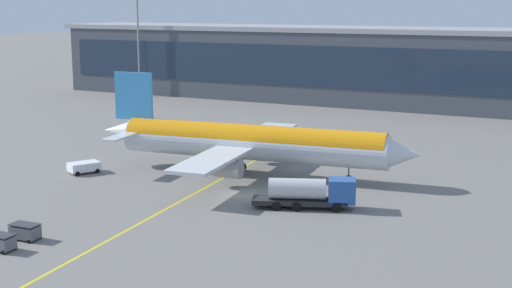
{
  "coord_description": "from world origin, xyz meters",
  "views": [
    {
      "loc": [
        36.28,
        -68.4,
        21.22
      ],
      "look_at": [
        -1.53,
        7.0,
        4.5
      ],
      "focal_mm": 49.7,
      "sensor_mm": 36.0,
      "label": 1
    }
  ],
  "objects_px": {
    "baggage_cart_0": "(0,242)",
    "baggage_cart_1": "(25,231)",
    "pushback_tug": "(83,167)",
    "fuel_tanker": "(311,192)",
    "main_airliner": "(250,142)"
  },
  "relations": [
    {
      "from": "main_airliner",
      "to": "baggage_cart_0",
      "type": "relative_size",
      "value": 15.5
    },
    {
      "from": "baggage_cart_1",
      "to": "fuel_tanker",
      "type": "bearing_deg",
      "value": 47.19
    },
    {
      "from": "fuel_tanker",
      "to": "baggage_cart_1",
      "type": "distance_m",
      "value": 28.8
    },
    {
      "from": "main_airliner",
      "to": "baggage_cart_1",
      "type": "distance_m",
      "value": 32.43
    },
    {
      "from": "baggage_cart_1",
      "to": "main_airliner",
      "type": "bearing_deg",
      "value": 77.3
    },
    {
      "from": "pushback_tug",
      "to": "baggage_cart_1",
      "type": "relative_size",
      "value": 1.63
    },
    {
      "from": "baggage_cart_0",
      "to": "baggage_cart_1",
      "type": "bearing_deg",
      "value": 92.82
    },
    {
      "from": "main_airliner",
      "to": "fuel_tanker",
      "type": "distance_m",
      "value": 16.39
    },
    {
      "from": "baggage_cart_0",
      "to": "baggage_cart_1",
      "type": "relative_size",
      "value": 1.0
    },
    {
      "from": "baggage_cart_0",
      "to": "baggage_cart_1",
      "type": "height_order",
      "value": "same"
    },
    {
      "from": "fuel_tanker",
      "to": "baggage_cart_1",
      "type": "relative_size",
      "value": 4.03
    },
    {
      "from": "main_airliner",
      "to": "baggage_cart_0",
      "type": "xyz_separation_m",
      "value": [
        -6.93,
        -34.66,
        -3.46
      ]
    },
    {
      "from": "main_airliner",
      "to": "pushback_tug",
      "type": "bearing_deg",
      "value": -156.17
    },
    {
      "from": "baggage_cart_0",
      "to": "main_airliner",
      "type": "bearing_deg",
      "value": 78.69
    },
    {
      "from": "pushback_tug",
      "to": "baggage_cart_1",
      "type": "height_order",
      "value": "baggage_cart_1"
    }
  ]
}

